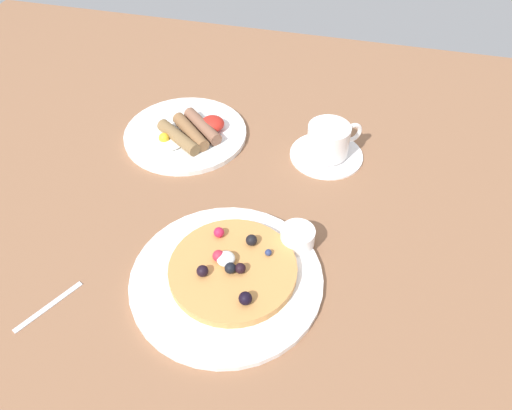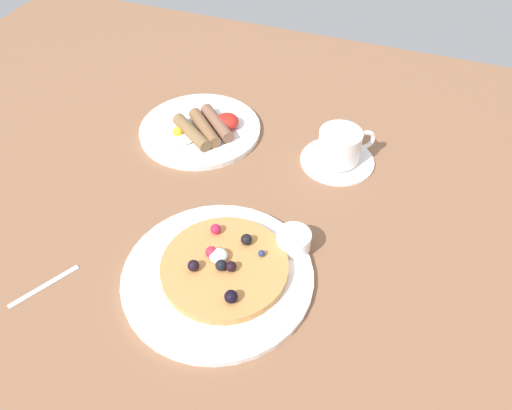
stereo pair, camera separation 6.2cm
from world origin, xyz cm
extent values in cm
cube|color=#885D41|center=(0.00, 0.00, -1.50)|extent=(171.40, 135.65, 3.00)
cylinder|color=white|center=(1.58, -9.65, 0.50)|extent=(27.73, 27.73, 1.00)
cylinder|color=#C98848|center=(2.28, -8.65, 1.67)|extent=(18.47, 18.47, 1.34)
sphere|color=black|center=(-1.39, -11.04, 3.19)|extent=(1.68, 1.68, 1.68)
sphere|color=black|center=(5.58, -14.00, 3.27)|extent=(1.84, 1.84, 1.84)
sphere|color=navy|center=(6.71, -5.34, 2.85)|extent=(1.01, 1.01, 1.01)
sphere|color=#CA1D42|center=(-1.27, -3.61, 3.14)|extent=(1.59, 1.59, 1.59)
sphere|color=red|center=(0.02, -7.96, 3.22)|extent=(1.75, 1.75, 1.75)
sphere|color=black|center=(3.59, -9.27, 3.13)|extent=(1.56, 1.56, 1.56)
sphere|color=black|center=(3.84, -3.94, 3.20)|extent=(1.70, 1.70, 1.70)
sphere|color=black|center=(2.22, -9.60, 3.17)|extent=(1.64, 1.64, 1.64)
ellipsoid|color=white|center=(1.15, -8.15, 3.15)|extent=(2.68, 2.68, 1.61)
cylinder|color=white|center=(10.20, -0.93, 2.36)|extent=(5.22, 5.22, 2.71)
cylinder|color=#592D14|center=(10.20, -0.93, 2.90)|extent=(4.28, 4.28, 0.33)
cylinder|color=white|center=(-15.68, 21.13, 0.51)|extent=(23.34, 23.34, 1.03)
cylinder|color=brown|center=(-12.45, 22.10, 2.21)|extent=(9.36, 8.77, 2.36)
cylinder|color=brown|center=(-14.07, 19.93, 2.21)|extent=(9.22, 8.93, 2.36)
cylinder|color=brown|center=(-15.70, 17.75, 2.21)|extent=(9.97, 7.88, 2.36)
ellipsoid|color=white|center=(-18.41, 17.34, 1.33)|extent=(7.74, 6.58, 0.60)
sphere|color=yellow|center=(-18.41, 17.34, 1.83)|extent=(2.00, 2.00, 2.00)
ellipsoid|color=red|center=(-10.83, 23.15, 2.29)|extent=(4.58, 4.58, 2.52)
cylinder|color=white|center=(11.43, 21.72, 0.43)|extent=(13.37, 13.37, 0.86)
cylinder|color=white|center=(11.43, 21.72, 3.72)|extent=(7.59, 7.59, 5.72)
torus|color=white|center=(15.34, 24.50, 4.00)|extent=(3.73, 2.97, 4.00)
cylinder|color=#9B7651|center=(11.43, 21.72, 5.55)|extent=(6.45, 6.45, 0.46)
cube|color=silver|center=(-21.06, -19.82, 0.15)|extent=(5.59, 9.76, 0.30)
camera|label=1|loc=(15.95, -49.74, 58.77)|focal=34.82mm
camera|label=2|loc=(21.86, -47.90, 58.77)|focal=34.82mm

